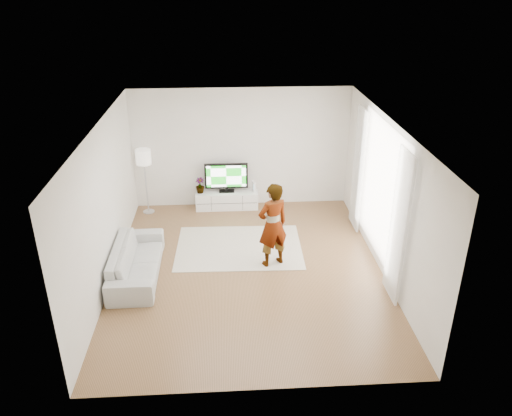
{
  "coord_description": "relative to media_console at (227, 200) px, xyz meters",
  "views": [
    {
      "loc": [
        -0.36,
        -8.0,
        5.1
      ],
      "look_at": [
        0.18,
        0.4,
        1.1
      ],
      "focal_mm": 35.0,
      "sensor_mm": 36.0,
      "label": 1
    }
  ],
  "objects": [
    {
      "name": "game_console",
      "position": [
        0.64,
        -0.0,
        0.33
      ],
      "size": [
        0.09,
        0.19,
        0.24
      ],
      "rotation": [
        0.0,
        0.0,
        0.21
      ],
      "color": "white",
      "rests_on": "media_console"
    },
    {
      "name": "media_console",
      "position": [
        0.0,
        0.0,
        0.0
      ],
      "size": [
        1.46,
        0.41,
        0.41
      ],
      "color": "white",
      "rests_on": "floor"
    },
    {
      "name": "player",
      "position": [
        0.84,
        -2.59,
        0.64
      ],
      "size": [
        0.72,
        0.61,
        1.66
      ],
      "primitive_type": "imported",
      "rotation": [
        0.0,
        0.0,
        3.57
      ],
      "color": "#334772",
      "rests_on": "rug"
    },
    {
      "name": "wall_front",
      "position": [
        0.37,
        -5.76,
        1.2
      ],
      "size": [
        5.0,
        0.02,
        2.8
      ],
      "primitive_type": "cube",
      "color": "silver",
      "rests_on": "floor"
    },
    {
      "name": "ceiling",
      "position": [
        0.37,
        -2.76,
        2.6
      ],
      "size": [
        6.0,
        6.0,
        0.0
      ],
      "primitive_type": "plane",
      "color": "white",
      "rests_on": "wall_back"
    },
    {
      "name": "potted_plant",
      "position": [
        -0.62,
        0.0,
        0.39
      ],
      "size": [
        0.24,
        0.24,
        0.37
      ],
      "primitive_type": "imported",
      "rotation": [
        0.0,
        0.0,
        -0.16
      ],
      "color": "#3F7238",
      "rests_on": "media_console"
    },
    {
      "name": "wall_left",
      "position": [
        -2.13,
        -2.76,
        1.2
      ],
      "size": [
        0.02,
        6.0,
        2.8
      ],
      "primitive_type": "cube",
      "color": "silver",
      "rests_on": "floor"
    },
    {
      "name": "window",
      "position": [
        2.85,
        -2.46,
        1.25
      ],
      "size": [
        0.01,
        2.6,
        2.5
      ],
      "primitive_type": "cube",
      "color": "white",
      "rests_on": "wall_right"
    },
    {
      "name": "wall_back",
      "position": [
        0.37,
        0.24,
        1.2
      ],
      "size": [
        5.0,
        0.02,
        2.8
      ],
      "primitive_type": "cube",
      "color": "silver",
      "rests_on": "floor"
    },
    {
      "name": "rug",
      "position": [
        0.22,
        -1.91,
        -0.2
      ],
      "size": [
        2.57,
        1.89,
        0.01
      ],
      "primitive_type": "cube",
      "rotation": [
        0.0,
        0.0,
        -0.03
      ],
      "color": "beige",
      "rests_on": "floor"
    },
    {
      "name": "curtain_far",
      "position": [
        2.77,
        -1.16,
        1.15
      ],
      "size": [
        0.04,
        0.7,
        2.6
      ],
      "primitive_type": "cube",
      "color": "white",
      "rests_on": "floor"
    },
    {
      "name": "wall_right",
      "position": [
        2.87,
        -2.76,
        1.2
      ],
      "size": [
        0.02,
        6.0,
        2.8
      ],
      "primitive_type": "cube",
      "color": "silver",
      "rests_on": "floor"
    },
    {
      "name": "curtain_near",
      "position": [
        2.77,
        -3.76,
        1.15
      ],
      "size": [
        0.04,
        0.7,
        2.6
      ],
      "primitive_type": "cube",
      "color": "white",
      "rests_on": "floor"
    },
    {
      "name": "floor",
      "position": [
        0.37,
        -2.76,
        -0.2
      ],
      "size": [
        6.0,
        6.0,
        0.0
      ],
      "primitive_type": "plane",
      "color": "#906241",
      "rests_on": "ground"
    },
    {
      "name": "television",
      "position": [
        0.0,
        0.03,
        0.58
      ],
      "size": [
        1.0,
        0.2,
        0.7
      ],
      "color": "black",
      "rests_on": "media_console"
    },
    {
      "name": "floor_lamp",
      "position": [
        -1.83,
        -0.12,
        1.09
      ],
      "size": [
        0.34,
        0.34,
        1.53
      ],
      "color": "silver",
      "rests_on": "floor"
    },
    {
      "name": "sofa",
      "position": [
        -1.69,
        -2.81,
        0.1
      ],
      "size": [
        0.84,
        2.08,
        0.61
      ],
      "primitive_type": "imported",
      "rotation": [
        0.0,
        0.0,
        1.58
      ],
      "color": "beige",
      "rests_on": "floor"
    }
  ]
}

